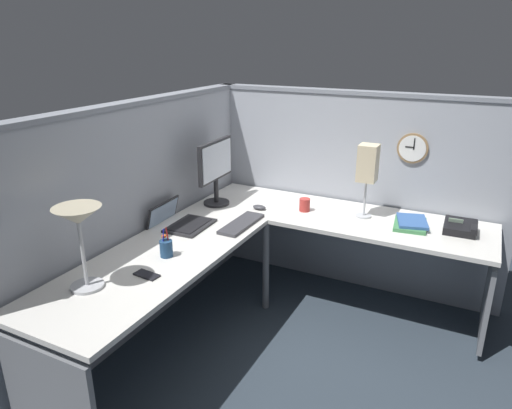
% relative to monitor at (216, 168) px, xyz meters
% --- Properties ---
extents(ground_plane, '(6.80, 6.80, 0.00)m').
position_rel_monitor_xyz_m(ground_plane, '(-0.27, -0.64, -1.02)').
color(ground_plane, '#2D3842').
extents(cubicle_wall_back, '(2.57, 0.12, 1.58)m').
position_rel_monitor_xyz_m(cubicle_wall_back, '(-0.63, 0.23, -0.23)').
color(cubicle_wall_back, '#999EA8').
rests_on(cubicle_wall_back, ground).
extents(cubicle_wall_right, '(0.12, 2.37, 1.58)m').
position_rel_monitor_xyz_m(cubicle_wall_right, '(0.60, -0.90, -0.23)').
color(cubicle_wall_right, '#999EA8').
rests_on(cubicle_wall_right, ground).
extents(desk, '(2.35, 2.15, 0.73)m').
position_rel_monitor_xyz_m(desk, '(-0.41, -0.69, -0.39)').
color(desk, silver).
rests_on(desk, ground).
extents(monitor, '(0.46, 0.20, 0.50)m').
position_rel_monitor_xyz_m(monitor, '(0.00, 0.00, 0.00)').
color(monitor, '#232326').
rests_on(monitor, desk).
extents(laptop, '(0.35, 0.39, 0.22)m').
position_rel_monitor_xyz_m(laptop, '(-0.48, 0.02, -0.27)').
color(laptop, '#232326').
rests_on(laptop, desk).
extents(keyboard, '(0.43, 0.14, 0.02)m').
position_rel_monitor_xyz_m(keyboard, '(-0.29, -0.38, -0.28)').
color(keyboard, '#38383D').
rests_on(keyboard, desk).
extents(computer_mouse, '(0.06, 0.10, 0.03)m').
position_rel_monitor_xyz_m(computer_mouse, '(0.04, -0.35, -0.28)').
color(computer_mouse, '#38383D').
rests_on(computer_mouse, desk).
extents(desk_lamp_dome, '(0.24, 0.24, 0.44)m').
position_rel_monitor_xyz_m(desk_lamp_dome, '(-1.40, -0.06, 0.07)').
color(desk_lamp_dome, '#B7BABF').
rests_on(desk_lamp_dome, desk).
extents(pen_cup, '(0.08, 0.08, 0.18)m').
position_rel_monitor_xyz_m(pen_cup, '(-0.92, -0.21, -0.24)').
color(pen_cup, navy).
rests_on(pen_cup, desk).
extents(cell_phone, '(0.08, 0.15, 0.01)m').
position_rel_monitor_xyz_m(cell_phone, '(-1.16, -0.26, -0.29)').
color(cell_phone, black).
rests_on(cell_phone, desk).
extents(office_phone, '(0.19, 0.21, 0.11)m').
position_rel_monitor_xyz_m(office_phone, '(0.24, -1.74, -0.26)').
color(office_phone, black).
rests_on(office_phone, desk).
extents(book_stack, '(0.32, 0.26, 0.04)m').
position_rel_monitor_xyz_m(book_stack, '(0.22, -1.43, -0.27)').
color(book_stack, '#3F7F4C').
rests_on(book_stack, desk).
extents(desk_lamp_paper, '(0.13, 0.13, 0.53)m').
position_rel_monitor_xyz_m(desk_lamp_paper, '(0.25, -1.09, 0.09)').
color(desk_lamp_paper, '#B7BABF').
rests_on(desk_lamp_paper, desk).
extents(coffee_mug, '(0.08, 0.08, 0.10)m').
position_rel_monitor_xyz_m(coffee_mug, '(0.17, -0.66, -0.25)').
color(coffee_mug, '#B2332D').
rests_on(coffee_mug, desk).
extents(wall_clock, '(0.04, 0.22, 0.22)m').
position_rel_monitor_xyz_m(wall_clock, '(0.55, -1.33, 0.18)').
color(wall_clock, olive).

